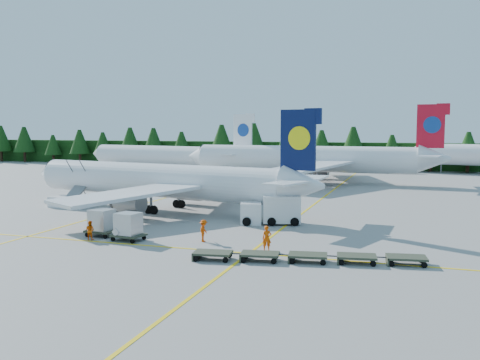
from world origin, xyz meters
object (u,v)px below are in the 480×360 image
(airliner_navy, at_px, (151,181))
(service_truck, at_px, (271,210))
(airstairs, at_px, (72,199))
(airliner_red, at_px, (299,159))

(airliner_navy, bearing_deg, service_truck, -6.12)
(service_truck, bearing_deg, airstairs, 154.06)
(airliner_navy, height_order, service_truck, airliner_navy)
(airstairs, height_order, service_truck, airstairs)
(airliner_navy, relative_size, service_truck, 6.17)
(airliner_red, distance_m, airstairs, 42.81)
(airstairs, relative_size, service_truck, 1.11)
(airstairs, bearing_deg, airliner_navy, 13.01)
(airliner_navy, xyz_separation_m, service_truck, (15.43, -4.86, -1.96))
(airliner_red, bearing_deg, airliner_navy, -101.15)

